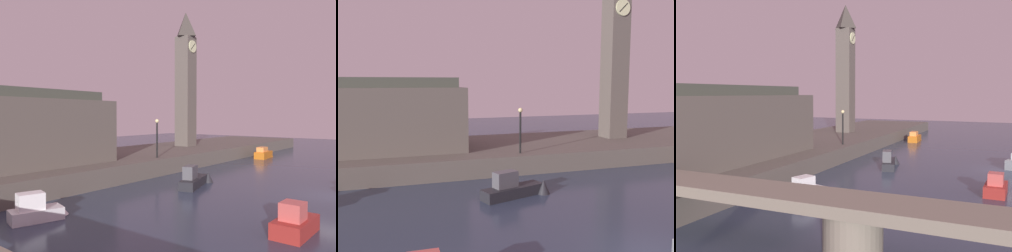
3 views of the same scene
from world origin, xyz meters
TOP-DOWN VIEW (x-y plane):
  - ground_plane at (0.00, 0.00)m, footprint 120.00×120.00m
  - far_embankment at (0.00, 20.00)m, footprint 70.00×12.00m
  - clock_tower at (11.70, 20.29)m, footprint 2.22×2.27m
  - streetlamp at (-0.29, 15.15)m, footprint 0.36×0.36m
  - boat_patrol_orange at (17.31, 11.98)m, footprint 4.16×1.56m
  - boat_ferry_white at (-14.91, 10.92)m, footprint 3.38×1.90m
  - boat_barge_dark at (-2.70, 9.27)m, footprint 4.80×2.23m
  - boat_dinghy_red at (-8.81, -0.23)m, footprint 3.46×1.42m

SIDE VIEW (x-z plane):
  - ground_plane at x=0.00m, z-range 0.00..0.00m
  - boat_ferry_white at x=-14.91m, z-range -0.23..1.25m
  - boat_dinghy_red at x=-8.81m, z-range -0.26..1.29m
  - boat_barge_dark at x=-2.70m, z-range -0.38..1.41m
  - boat_patrol_orange at x=17.31m, z-range -0.17..1.27m
  - far_embankment at x=0.00m, z-range 0.00..1.50m
  - streetlamp at x=-0.29m, z-range 1.97..5.54m
  - clock_tower at x=11.70m, z-range 1.78..18.89m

